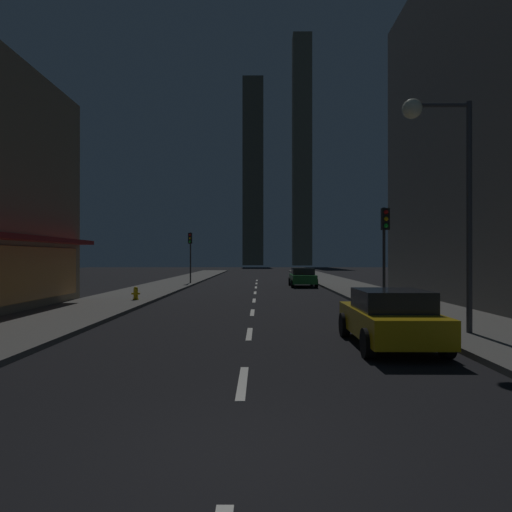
{
  "coord_description": "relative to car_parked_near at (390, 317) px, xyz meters",
  "views": [
    {
      "loc": [
        0.32,
        -5.05,
        2.26
      ],
      "look_at": [
        0.0,
        29.96,
        2.37
      ],
      "focal_mm": 32.05,
      "sensor_mm": 36.0,
      "label": 1
    }
  ],
  "objects": [
    {
      "name": "street_lamp_right",
      "position": [
        1.78,
        1.3,
        4.33
      ],
      "size": [
        1.96,
        0.56,
        6.58
      ],
      "color": "#38383D",
      "rests_on": "sidewalk_right"
    },
    {
      "name": "skyscraper_distant_tall",
      "position": [
        -5.34,
        122.17,
        26.38
      ],
      "size": [
        5.98,
        7.49,
        54.25
      ],
      "primitive_type": "cube",
      "color": "#4C4839",
      "rests_on": "ground"
    },
    {
      "name": "car_parked_near",
      "position": [
        0.0,
        0.0,
        0.0
      ],
      "size": [
        1.98,
        4.24,
        1.45
      ],
      "color": "gold",
      "rests_on": "ground"
    },
    {
      "name": "sidewalk_right",
      "position": [
        3.4,
        25.47,
        -0.67
      ],
      "size": [
        4.0,
        76.0,
        0.15
      ],
      "primitive_type": "cube",
      "color": "#605E59",
      "rests_on": "ground"
    },
    {
      "name": "skyscraper_distant_mid",
      "position": [
        8.57,
        117.8,
        31.87
      ],
      "size": [
        5.32,
        5.03,
        65.22
      ],
      "primitive_type": "cube",
      "color": "brown",
      "rests_on": "ground"
    },
    {
      "name": "traffic_light_near_right",
      "position": [
        1.9,
        7.41,
        2.45
      ],
      "size": [
        0.32,
        0.48,
        4.2
      ],
      "color": "#2D2D2D",
      "rests_on": "sidewalk_right"
    },
    {
      "name": "lane_marking_center",
      "position": [
        -3.6,
        12.27,
        -0.73
      ],
      "size": [
        0.16,
        43.8,
        0.01
      ],
      "color": "silver",
      "rests_on": "ground"
    },
    {
      "name": "car_parked_far",
      "position": [
        0.0,
        23.66,
        0.0
      ],
      "size": [
        1.98,
        4.24,
        1.45
      ],
      "color": "#1E722D",
      "rests_on": "ground"
    },
    {
      "name": "sidewalk_left",
      "position": [
        -10.6,
        25.47,
        -0.67
      ],
      "size": [
        4.0,
        76.0,
        0.15
      ],
      "primitive_type": "cube",
      "color": "#605E59",
      "rests_on": "ground"
    },
    {
      "name": "fire_hydrant_far_left",
      "position": [
        -9.5,
        11.16,
        -0.29
      ],
      "size": [
        0.42,
        0.3,
        0.65
      ],
      "color": "gold",
      "rests_on": "sidewalk_left"
    },
    {
      "name": "ground_plane",
      "position": [
        -3.6,
        25.47,
        -0.79
      ],
      "size": [
        78.0,
        136.0,
        0.1
      ],
      "primitive_type": "cube",
      "color": "black"
    },
    {
      "name": "traffic_light_far_left",
      "position": [
        -9.1,
        26.3,
        2.45
      ],
      "size": [
        0.32,
        0.48,
        4.2
      ],
      "color": "#2D2D2D",
      "rests_on": "sidewalk_left"
    }
  ]
}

